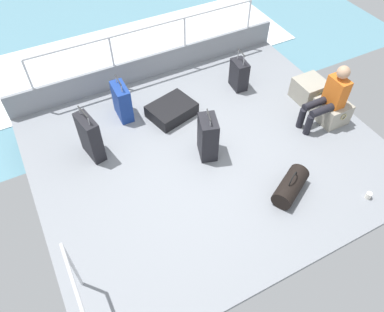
{
  "coord_description": "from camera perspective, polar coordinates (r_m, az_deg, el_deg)",
  "views": [
    {
      "loc": [
        3.34,
        -2.03,
        4.29
      ],
      "look_at": [
        0.17,
        -0.38,
        0.25
      ],
      "focal_mm": 35.04,
      "sensor_mm": 36.0,
      "label": 1
    }
  ],
  "objects": [
    {
      "name": "ground_plane",
      "position": [
        5.83,
        2.53,
        0.55
      ],
      "size": [
        4.4,
        5.2,
        0.06
      ],
      "primitive_type": "cube",
      "color": "gray"
    },
    {
      "name": "gunwale_port",
      "position": [
        7.14,
        -6.17,
        13.49
      ],
      "size": [
        0.06,
        5.2,
        0.45
      ],
      "primitive_type": "cube",
      "color": "gray",
      "rests_on": "ground_plane"
    },
    {
      "name": "railing_port",
      "position": [
        6.84,
        -6.56,
        17.3
      ],
      "size": [
        0.04,
        4.2,
        1.02
      ],
      "color": "silver",
      "rests_on": "ground_plane"
    },
    {
      "name": "stair_rail_starboard",
      "position": [
        4.05,
        -16.55,
        -19.78
      ],
      "size": [
        0.94,
        0.04,
        0.97
      ],
      "color": "silver",
      "rests_on": "ground_plane"
    },
    {
      "name": "sea_wake",
      "position": [
        8.59,
        -9.78,
        15.14
      ],
      "size": [
        12.0,
        12.0,
        0.01
      ],
      "color": "#598C9E",
      "rests_on": "ground_plane"
    },
    {
      "name": "cargo_crate_0",
      "position": [
        6.91,
        17.41,
        9.59
      ],
      "size": [
        0.52,
        0.48,
        0.38
      ],
      "color": "#9E9989",
      "rests_on": "ground_plane"
    },
    {
      "name": "cargo_crate_1",
      "position": [
        6.6,
        20.45,
        6.46
      ],
      "size": [
        0.53,
        0.45,
        0.36
      ],
      "color": "#9E9989",
      "rests_on": "ground_plane"
    },
    {
      "name": "passenger_seated",
      "position": [
        6.26,
        20.15,
        8.5
      ],
      "size": [
        0.34,
        0.66,
        1.06
      ],
      "color": "orange",
      "rests_on": "ground_plane"
    },
    {
      "name": "suitcase_0",
      "position": [
        5.7,
        -15.23,
        2.77
      ],
      "size": [
        0.48,
        0.27,
        0.87
      ],
      "color": "black",
      "rests_on": "ground_plane"
    },
    {
      "name": "suitcase_1",
      "position": [
        5.53,
        2.42,
        2.88
      ],
      "size": [
        0.45,
        0.36,
        0.8
      ],
      "color": "black",
      "rests_on": "ground_plane"
    },
    {
      "name": "suitcase_2",
      "position": [
        6.29,
        -10.6,
        8.13
      ],
      "size": [
        0.45,
        0.22,
        0.75
      ],
      "color": "navy",
      "rests_on": "ground_plane"
    },
    {
      "name": "suitcase_3",
      "position": [
        6.32,
        -3.11,
        7.0
      ],
      "size": [
        0.73,
        0.85,
        0.22
      ],
      "color": "black",
      "rests_on": "ground_plane"
    },
    {
      "name": "suitcase_4",
      "position": [
        6.86,
        7.17,
        12.19
      ],
      "size": [
        0.37,
        0.25,
        0.73
      ],
      "color": "black",
      "rests_on": "ground_plane"
    },
    {
      "name": "duffel_bag",
      "position": [
        5.36,
        14.77,
        -4.49
      ],
      "size": [
        0.56,
        0.7,
        0.42
      ],
      "color": "black",
      "rests_on": "ground_plane"
    },
    {
      "name": "paper_cup",
      "position": [
        5.76,
        25.28,
        -5.45
      ],
      "size": [
        0.08,
        0.08,
        0.1
      ],
      "primitive_type": "cylinder",
      "color": "white",
      "rests_on": "ground_plane"
    }
  ]
}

